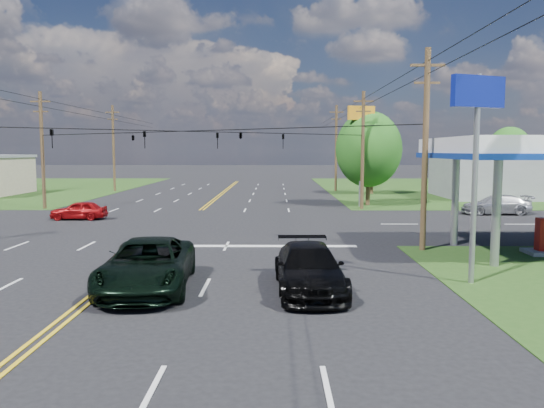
{
  "coord_description": "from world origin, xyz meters",
  "views": [
    {
      "loc": [
        5.97,
        -22.07,
        4.77
      ],
      "look_at": [
        5.77,
        6.0,
        1.93
      ],
      "focal_mm": 35.0,
      "sensor_mm": 36.0,
      "label": 1
    }
  ],
  "objects_px": {
    "pole_se": "(425,147)",
    "pole_right_far": "(336,147)",
    "tree_far_r": "(509,152)",
    "retail_ne": "(512,176)",
    "suv_black": "(309,269)",
    "tree_right_a": "(369,149)",
    "polesign_se": "(477,122)",
    "pole_ne": "(363,149)",
    "pole_nw": "(42,149)",
    "pickup_dkgreen": "(148,265)",
    "pole_left_far": "(114,147)",
    "tree_right_b": "(372,156)"
  },
  "relations": [
    {
      "from": "pole_se",
      "to": "pole_ne",
      "type": "distance_m",
      "value": 18.0
    },
    {
      "from": "tree_far_r",
      "to": "pole_nw",
      "type": "bearing_deg",
      "value": -155.92
    },
    {
      "from": "suv_black",
      "to": "tree_right_b",
      "type": "bearing_deg",
      "value": 74.33
    },
    {
      "from": "pole_right_far",
      "to": "tree_right_a",
      "type": "distance_m",
      "value": 16.03
    },
    {
      "from": "pole_se",
      "to": "pole_right_far",
      "type": "height_order",
      "value": "pole_right_far"
    },
    {
      "from": "pickup_dkgreen",
      "to": "tree_right_b",
      "type": "bearing_deg",
      "value": 65.47
    },
    {
      "from": "pole_left_far",
      "to": "tree_right_b",
      "type": "bearing_deg",
      "value": -7.72
    },
    {
      "from": "retail_ne",
      "to": "suv_black",
      "type": "xyz_separation_m",
      "value": [
        -22.9,
        -36.45,
        -1.42
      ]
    },
    {
      "from": "pole_se",
      "to": "pole_right_far",
      "type": "relative_size",
      "value": 0.95
    },
    {
      "from": "tree_right_a",
      "to": "suv_black",
      "type": "xyz_separation_m",
      "value": [
        -6.9,
        -28.45,
        -4.08
      ]
    },
    {
      "from": "retail_ne",
      "to": "pole_right_far",
      "type": "distance_m",
      "value": 19.02
    },
    {
      "from": "pole_ne",
      "to": "pickup_dkgreen",
      "type": "relative_size",
      "value": 1.54
    },
    {
      "from": "pole_se",
      "to": "pole_left_far",
      "type": "distance_m",
      "value": 45.22
    },
    {
      "from": "pole_nw",
      "to": "pickup_dkgreen",
      "type": "relative_size",
      "value": 1.54
    },
    {
      "from": "pole_nw",
      "to": "tree_right_b",
      "type": "height_order",
      "value": "pole_nw"
    },
    {
      "from": "pole_left_far",
      "to": "suv_black",
      "type": "distance_m",
      "value": 48.97
    },
    {
      "from": "retail_ne",
      "to": "tree_right_b",
      "type": "distance_m",
      "value": 14.22
    },
    {
      "from": "pole_ne",
      "to": "tree_far_r",
      "type": "xyz_separation_m",
      "value": [
        21.0,
        21.0,
        -0.37
      ]
    },
    {
      "from": "pole_se",
      "to": "pole_nw",
      "type": "xyz_separation_m",
      "value": [
        -26.0,
        18.0,
        0.0
      ]
    },
    {
      "from": "tree_right_b",
      "to": "suv_black",
      "type": "xyz_separation_m",
      "value": [
        -9.4,
        -40.45,
        -3.43
      ]
    },
    {
      "from": "retail_ne",
      "to": "pickup_dkgreen",
      "type": "relative_size",
      "value": 2.26
    },
    {
      "from": "pole_nw",
      "to": "polesign_se",
      "type": "relative_size",
      "value": 1.28
    },
    {
      "from": "tree_far_r",
      "to": "polesign_se",
      "type": "height_order",
      "value": "tree_far_r"
    },
    {
      "from": "retail_ne",
      "to": "pickup_dkgreen",
      "type": "distance_m",
      "value": 46.1
    },
    {
      "from": "pole_left_far",
      "to": "suv_black",
      "type": "bearing_deg",
      "value": -65.67
    },
    {
      "from": "retail_ne",
      "to": "pole_ne",
      "type": "xyz_separation_m",
      "value": [
        -17.0,
        -11.0,
        2.72
      ]
    },
    {
      "from": "pickup_dkgreen",
      "to": "polesign_se",
      "type": "xyz_separation_m",
      "value": [
        11.43,
        0.92,
        4.91
      ]
    },
    {
      "from": "tree_right_a",
      "to": "pole_se",
      "type": "bearing_deg",
      "value": -92.73
    },
    {
      "from": "pole_se",
      "to": "tree_right_a",
      "type": "height_order",
      "value": "pole_se"
    },
    {
      "from": "retail_ne",
      "to": "suv_black",
      "type": "bearing_deg",
      "value": -122.15
    },
    {
      "from": "retail_ne",
      "to": "suv_black",
      "type": "distance_m",
      "value": 43.07
    },
    {
      "from": "pole_nw",
      "to": "tree_right_b",
      "type": "distance_m",
      "value": 33.1
    },
    {
      "from": "pole_left_far",
      "to": "tree_far_r",
      "type": "relative_size",
      "value": 1.31
    },
    {
      "from": "pole_se",
      "to": "tree_far_r",
      "type": "xyz_separation_m",
      "value": [
        21.0,
        39.0,
        -0.37
      ]
    },
    {
      "from": "pole_right_far",
      "to": "pole_ne",
      "type": "bearing_deg",
      "value": -90.0
    },
    {
      "from": "pole_se",
      "to": "pole_ne",
      "type": "xyz_separation_m",
      "value": [
        0.0,
        18.0,
        0.0
      ]
    },
    {
      "from": "polesign_se",
      "to": "pickup_dkgreen",
      "type": "bearing_deg",
      "value": -175.4
    },
    {
      "from": "pole_se",
      "to": "pole_ne",
      "type": "bearing_deg",
      "value": 90.0
    },
    {
      "from": "retail_ne",
      "to": "tree_far_r",
      "type": "relative_size",
      "value": 1.83
    },
    {
      "from": "pole_ne",
      "to": "suv_black",
      "type": "height_order",
      "value": "pole_ne"
    },
    {
      "from": "pole_nw",
      "to": "polesign_se",
      "type": "xyz_separation_m",
      "value": [
        26.0,
        -24.34,
        0.85
      ]
    },
    {
      "from": "tree_right_a",
      "to": "tree_right_b",
      "type": "distance_m",
      "value": 12.27
    },
    {
      "from": "tree_far_r",
      "to": "suv_black",
      "type": "distance_m",
      "value": 53.81
    },
    {
      "from": "retail_ne",
      "to": "pole_left_far",
      "type": "height_order",
      "value": "pole_left_far"
    },
    {
      "from": "pole_right_far",
      "to": "tree_right_a",
      "type": "xyz_separation_m",
      "value": [
        1.0,
        -16.0,
        -0.3
      ]
    },
    {
      "from": "retail_ne",
      "to": "suv_black",
      "type": "height_order",
      "value": "retail_ne"
    },
    {
      "from": "pole_se",
      "to": "polesign_se",
      "type": "relative_size",
      "value": 1.28
    },
    {
      "from": "pole_ne",
      "to": "suv_black",
      "type": "relative_size",
      "value": 1.76
    },
    {
      "from": "pole_ne",
      "to": "tree_right_a",
      "type": "relative_size",
      "value": 1.16
    },
    {
      "from": "tree_far_r",
      "to": "tree_right_a",
      "type": "bearing_deg",
      "value": -138.01
    }
  ]
}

